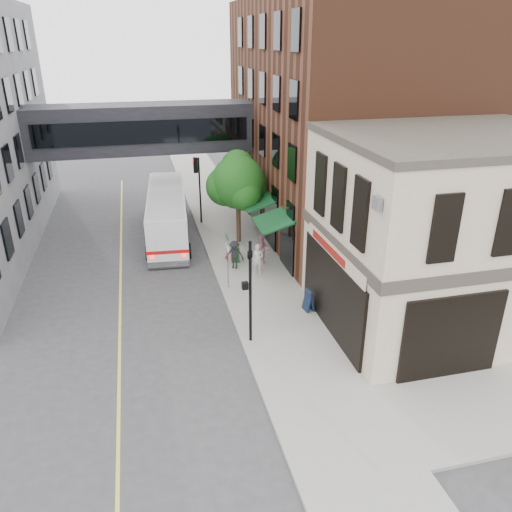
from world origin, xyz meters
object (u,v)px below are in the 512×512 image
bus (167,212)px  newspaper_box (235,254)px  pedestrian_c (235,255)px  pedestrian_a (258,259)px  pedestrian_b (262,250)px  sandwich_board (309,300)px

bus → newspaper_box: bus is taller
pedestrian_c → newspaper_box: bearing=99.9°
pedestrian_c → newspaper_box: 0.93m
pedestrian_a → pedestrian_b: pedestrian_b is taller
bus → pedestrian_a: (4.20, -7.16, -0.62)m
bus → newspaper_box: 6.40m
bus → pedestrian_c: 6.98m
bus → newspaper_box: bearing=-58.2°
pedestrian_a → pedestrian_b: bearing=87.4°
pedestrian_c → sandwich_board: pedestrian_c is taller
pedestrian_a → sandwich_board: 4.62m
pedestrian_b → sandwich_board: 5.65m
newspaper_box → sandwich_board: (2.23, -6.19, 0.05)m
bus → pedestrian_b: bearing=-51.5°
sandwich_board → pedestrian_a: bearing=98.7°
pedestrian_a → pedestrian_c: (-1.07, 0.96, -0.02)m
pedestrian_b → pedestrian_c: (-1.63, -0.22, -0.03)m
pedestrian_a → newspaper_box: bearing=138.7°
pedestrian_b → newspaper_box: bearing=171.2°
pedestrian_a → sandwich_board: (1.36, -4.40, -0.32)m
pedestrian_c → newspaper_box: size_ratio=1.76×
bus → sandwich_board: bearing=-64.3°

